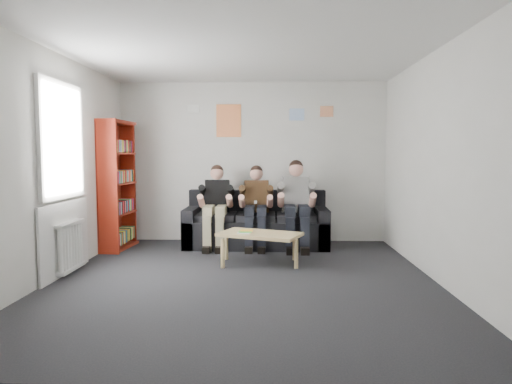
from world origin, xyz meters
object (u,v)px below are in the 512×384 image
sofa (256,226)px  coffee_table (260,236)px  person_middle (256,207)px  bookshelf (118,185)px  person_left (216,206)px  person_right (296,205)px

sofa → coffee_table: (0.09, -1.26, 0.06)m
coffee_table → person_middle: bearing=94.8°
coffee_table → bookshelf: bearing=156.9°
person_left → bookshelf: bearing=-178.8°
person_middle → person_right: (0.64, -0.00, 0.03)m
person_middle → sofa: bearing=83.8°
coffee_table → person_right: (0.55, 1.06, 0.32)m
person_middle → person_right: bearing=-6.6°
bookshelf → sofa: bearing=13.0°
sofa → person_left: size_ratio=1.73×
bookshelf → coffee_table: bearing=-18.2°
sofa → bookshelf: bearing=-171.9°
person_middle → bookshelf: bearing=176.6°
sofa → person_middle: 0.40m
bookshelf → person_right: bookshelf is taller
bookshelf → person_middle: size_ratio=1.53×
coffee_table → person_left: bearing=124.3°
person_left → person_right: size_ratio=0.94×
bookshelf → person_left: bookshelf is taller
person_left → person_middle: (0.64, 0.00, -0.00)m
sofa → coffee_table: 1.27m
person_left → person_middle: size_ratio=1.01×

